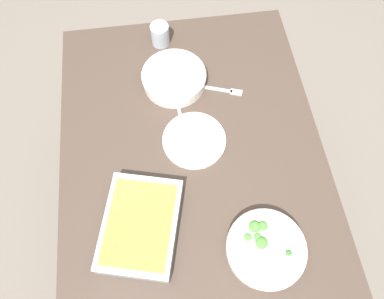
{
  "coord_description": "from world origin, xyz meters",
  "views": [
    {
      "loc": [
        -0.52,
        0.07,
        1.84
      ],
      "look_at": [
        0.0,
        0.0,
        0.74
      ],
      "focal_mm": 33.2,
      "sensor_mm": 36.0,
      "label": 1
    }
  ],
  "objects": [
    {
      "name": "ground_plane",
      "position": [
        0.0,
        0.0,
        0.0
      ],
      "size": [
        6.0,
        6.0,
        0.0
      ],
      "primitive_type": "plane",
      "color": "slate"
    },
    {
      "name": "dining_table",
      "position": [
        0.0,
        0.0,
        0.65
      ],
      "size": [
        1.2,
        0.9,
        0.74
      ],
      "color": "#4C3D33",
      "rests_on": "ground_plane"
    },
    {
      "name": "stew_bowl",
      "position": [
        0.29,
        0.03,
        0.77
      ],
      "size": [
        0.24,
        0.24,
        0.06
      ],
      "color": "white",
      "rests_on": "dining_table"
    },
    {
      "name": "broccoli_bowl",
      "position": [
        -0.36,
        -0.17,
        0.77
      ],
      "size": [
        0.24,
        0.24,
        0.07
      ],
      "color": "white",
      "rests_on": "dining_table"
    },
    {
      "name": "baking_dish",
      "position": [
        -0.25,
        0.19,
        0.77
      ],
      "size": [
        0.35,
        0.29,
        0.06
      ],
      "color": "silver",
      "rests_on": "dining_table"
    },
    {
      "name": "drink_cup",
      "position": [
        0.49,
        0.06,
        0.78
      ],
      "size": [
        0.07,
        0.07,
        0.08
      ],
      "color": "#B2BCC6",
      "rests_on": "dining_table"
    },
    {
      "name": "side_plate",
      "position": [
        0.03,
        -0.01,
        0.75
      ],
      "size": [
        0.22,
        0.22,
        0.01
      ],
      "primitive_type": "cylinder",
      "color": "white",
      "rests_on": "dining_table"
    },
    {
      "name": "spoon_by_stew",
      "position": [
        0.2,
        0.03,
        0.74
      ],
      "size": [
        0.18,
        0.03,
        0.01
      ],
      "color": "silver",
      "rests_on": "dining_table"
    },
    {
      "name": "spoon_by_broccoli",
      "position": [
        -0.32,
        -0.17,
        0.74
      ],
      "size": [
        0.18,
        0.04,
        0.01
      ],
      "color": "silver",
      "rests_on": "dining_table"
    },
    {
      "name": "fork_on_table",
      "position": [
        0.23,
        -0.14,
        0.74
      ],
      "size": [
        0.07,
        0.17,
        0.01
      ],
      "color": "silver",
      "rests_on": "dining_table"
    }
  ]
}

